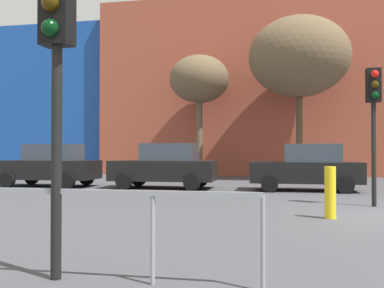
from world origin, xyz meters
TOP-DOWN VIEW (x-y plane):
  - building_backdrop at (-2.99, 21.44)m, footprint 39.40×12.74m
  - parked_car_0 at (-12.16, 6.16)m, footprint 4.01×1.97m
  - parked_car_1 at (-7.27, 6.16)m, footprint 4.05×1.99m
  - parked_car_2 at (-1.91, 6.16)m, footprint 3.95×1.94m
  - traffic_light_near_left at (-5.45, -5.73)m, footprint 0.37×0.37m
  - traffic_light_island at (-0.47, 1.85)m, footprint 0.37×0.37m
  - bare_tree_0 at (-7.16, 13.11)m, footprint 3.27×3.27m
  - bare_tree_2 at (-1.88, 12.27)m, footprint 5.07×5.07m
  - bollard_yellow_0 at (-1.85, -0.47)m, footprint 0.24×0.24m
  - pedestrian_railing at (-5.51, -5.69)m, footprint 4.83×0.06m

SIDE VIEW (x-z plane):
  - bollard_yellow_0 at x=-1.85m, z-range 0.00..1.12m
  - pedestrian_railing at x=-5.51m, z-range 0.27..1.30m
  - parked_car_2 at x=-1.91m, z-range 0.00..1.71m
  - parked_car_0 at x=-12.16m, z-range 0.00..1.73m
  - parked_car_1 at x=-7.27m, z-range 0.00..1.75m
  - traffic_light_near_left at x=-5.45m, z-range 0.85..4.42m
  - traffic_light_island at x=-0.47m, z-range 0.86..4.51m
  - building_backdrop at x=-2.99m, z-range -1.13..11.54m
  - bare_tree_0 at x=-7.16m, z-range 1.98..8.68m
  - bare_tree_2 at x=-1.88m, z-range 2.07..10.32m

